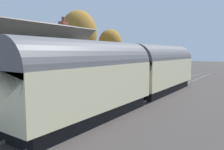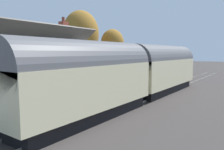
% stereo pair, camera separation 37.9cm
% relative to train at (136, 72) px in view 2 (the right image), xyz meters
% --- Properties ---
extents(ground_plane, '(160.00, 160.00, 0.00)m').
position_rel_train_xyz_m(ground_plane, '(1.40, 0.90, -2.22)').
color(ground_plane, '#383330').
extents(platform, '(32.00, 5.21, 0.82)m').
position_rel_train_xyz_m(platform, '(1.40, 4.50, -1.81)').
color(platform, gray).
rests_on(platform, ground).
extents(platform_edge_coping, '(32.00, 0.36, 0.02)m').
position_rel_train_xyz_m(platform_edge_coping, '(1.40, 2.08, -1.39)').
color(platform_edge_coping, beige).
rests_on(platform_edge_coping, platform).
extents(rail_near, '(52.00, 0.08, 0.14)m').
position_rel_train_xyz_m(rail_near, '(1.40, -0.72, -2.15)').
color(rail_near, gray).
rests_on(rail_near, ground).
extents(rail_far, '(52.00, 0.08, 0.14)m').
position_rel_train_xyz_m(rail_far, '(1.40, 0.72, -2.15)').
color(rail_far, gray).
rests_on(rail_far, ground).
extents(train, '(20.57, 2.73, 4.32)m').
position_rel_train_xyz_m(train, '(0.00, 0.00, 0.00)').
color(train, black).
rests_on(train, ground).
extents(station_building, '(7.82, 4.29, 5.64)m').
position_rel_train_xyz_m(station_building, '(-4.36, 5.52, 0.29)').
color(station_building, white).
rests_on(station_building, platform).
extents(bench_by_lamp, '(1.40, 0.44, 0.88)m').
position_rel_train_xyz_m(bench_by_lamp, '(8.36, 3.53, -0.93)').
color(bench_by_lamp, brown).
rests_on(bench_by_lamp, platform).
extents(bench_near_building, '(1.41, 0.47, 0.88)m').
position_rel_train_xyz_m(bench_near_building, '(2.56, 3.77, -0.93)').
color(bench_near_building, brown).
rests_on(bench_near_building, platform).
extents(bench_mid_platform, '(1.42, 0.48, 0.88)m').
position_rel_train_xyz_m(bench_mid_platform, '(4.42, 3.86, -0.93)').
color(bench_mid_platform, brown).
rests_on(bench_mid_platform, platform).
extents(bench_platform_end, '(1.41, 0.48, 0.88)m').
position_rel_train_xyz_m(bench_platform_end, '(12.41, 3.73, -0.93)').
color(bench_platform_end, brown).
rests_on(bench_platform_end, platform).
extents(planter_corner_building, '(1.09, 0.32, 0.55)m').
position_rel_train_xyz_m(planter_corner_building, '(10.19, 2.70, -1.14)').
color(planter_corner_building, '#9E5138').
rests_on(planter_corner_building, platform).
extents(planter_under_sign, '(0.53, 0.53, 0.74)m').
position_rel_train_xyz_m(planter_under_sign, '(8.83, 5.52, -1.02)').
color(planter_under_sign, teal).
rests_on(planter_under_sign, platform).
extents(planter_edge_far, '(0.66, 0.66, 0.96)m').
position_rel_train_xyz_m(planter_edge_far, '(1.52, 3.73, -0.88)').
color(planter_edge_far, '#9E5138').
rests_on(planter_edge_far, platform).
extents(lamp_post_platform, '(0.32, 0.50, 3.53)m').
position_rel_train_xyz_m(lamp_post_platform, '(0.72, 3.07, 1.08)').
color(lamp_post_platform, black).
rests_on(lamp_post_platform, platform).
extents(station_sign_board, '(0.96, 0.06, 1.57)m').
position_rel_train_xyz_m(station_sign_board, '(6.75, 2.82, -0.21)').
color(station_sign_board, black).
rests_on(station_sign_board, platform).
extents(tree_mid_background, '(3.64, 3.69, 7.34)m').
position_rel_train_xyz_m(tree_mid_background, '(14.46, 12.42, 2.89)').
color(tree_mid_background, '#4C3828').
rests_on(tree_mid_background, ground).
extents(tree_distant, '(5.13, 5.21, 9.59)m').
position_rel_train_xyz_m(tree_distant, '(9.02, 14.10, 4.04)').
color(tree_distant, '#4C3828').
rests_on(tree_distant, ground).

